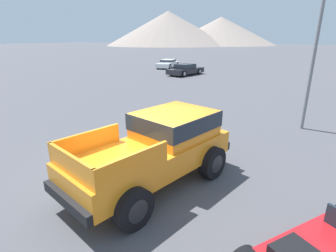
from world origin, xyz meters
TOP-DOWN VIEW (x-y plane):
  - ground_plane at (0.00, 0.00)m, footprint 320.00×320.00m
  - orange_pickup_truck at (0.45, 0.19)m, footprint 3.29×5.25m
  - parked_car_white at (-12.15, 25.89)m, footprint 2.22×4.73m
  - parked_car_dark at (-7.42, 20.62)m, footprint 2.84×4.73m
  - street_lamp_post at (3.99, 6.91)m, footprint 0.90×0.24m
  - distant_mountain_range at (-25.93, 120.51)m, footprint 168.79×75.22m

SIDE VIEW (x-z plane):
  - ground_plane at x=0.00m, z-range 0.00..0.00m
  - parked_car_white at x=-12.15m, z-range 0.02..1.09m
  - parked_car_dark at x=-7.42m, z-range 0.02..1.18m
  - orange_pickup_truck at x=0.45m, z-range 0.13..2.00m
  - street_lamp_post at x=3.99m, z-range 0.79..9.34m
  - distant_mountain_range at x=-25.93m, z-range -0.90..14.70m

